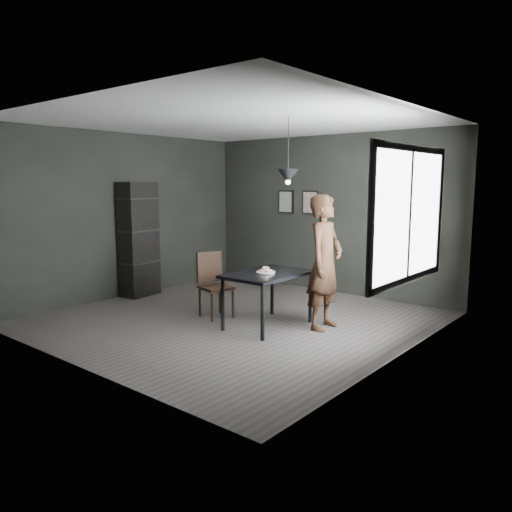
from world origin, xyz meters
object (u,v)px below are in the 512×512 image
Objects in this scene: white_plate at (266,273)px; pendant_lamp at (288,176)px; shelf_unit at (139,240)px; woman at (325,262)px; wood_chair at (213,280)px; cafe_table at (268,278)px.

white_plate is 0.27× the size of pendant_lamp.
shelf_unit is at bearing -179.84° from pendant_lamp.
woman is 1.72m from wood_chair.
woman is (0.64, 0.46, 0.15)m from white_plate.
white_plate is 0.13× the size of woman.
cafe_table is at bearing 19.71° from wood_chair.
white_plate is 0.24× the size of wood_chair.
pendant_lamp is (1.21, 0.18, 1.51)m from wood_chair.
cafe_table is at bearing 83.60° from white_plate.
shelf_unit reaches higher than wood_chair.
white_plate is 0.80m from woman.
wood_chair is 0.48× the size of shelf_unit.
woman is at bearing 39.45° from pendant_lamp.
shelf_unit reaches higher than woman.
shelf_unit is at bearing -170.22° from wood_chair.
pendant_lamp is (0.25, 0.10, 1.38)m from cafe_table.
white_plate is at bearing -151.04° from pendant_lamp.
pendant_lamp is at bearing 21.80° from cafe_table.
woman reaches higher than white_plate.
cafe_table is 0.61× the size of shelf_unit.
pendant_lamp reaches higher than cafe_table.
shelf_unit is at bearing 177.41° from white_plate.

